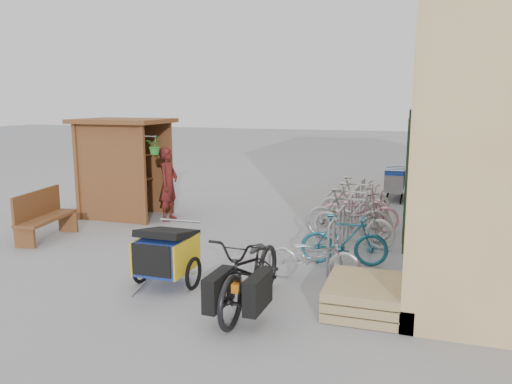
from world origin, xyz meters
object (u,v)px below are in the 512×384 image
(cargo_bike, at_px, (251,272))
(bike_1, at_px, (344,240))
(bike_7, at_px, (357,196))
(bike_4, at_px, (359,211))
(kiosk, at_px, (121,154))
(person_kiosk, at_px, (168,184))
(bench, at_px, (43,215))
(shopping_carts, at_px, (395,180))
(pallet_stack, at_px, (364,296))
(bike_0, at_px, (313,256))
(child_trailer, at_px, (166,252))
(bike_3, at_px, (348,215))
(bike_2, at_px, (353,221))
(bike_6, at_px, (357,201))
(bike_5, at_px, (353,205))

(cargo_bike, distance_m, bike_1, 2.48)
(bike_7, bearing_deg, bike_4, -167.49)
(kiosk, bearing_deg, person_kiosk, 0.68)
(bench, height_order, shopping_carts, bench)
(kiosk, relative_size, shopping_carts, 1.37)
(pallet_stack, distance_m, person_kiosk, 6.38)
(bike_0, bearing_deg, child_trailer, 110.98)
(bike_3, relative_size, bike_4, 1.04)
(bench, height_order, bike_4, bench)
(bike_2, relative_size, bike_6, 1.09)
(bike_3, xyz_separation_m, bike_5, (-0.05, 1.19, -0.03))
(kiosk, relative_size, cargo_bike, 1.17)
(bike_4, height_order, bike_6, bike_4)
(cargo_bike, bearing_deg, pallet_stack, 19.58)
(shopping_carts, bearing_deg, bike_2, -96.22)
(shopping_carts, relative_size, bike_1, 1.21)
(child_trailer, height_order, bike_1, child_trailer)
(bike_3, height_order, bike_4, bike_3)
(person_kiosk, height_order, bike_4, person_kiosk)
(pallet_stack, height_order, bike_3, bike_3)
(shopping_carts, height_order, bike_0, shopping_carts)
(pallet_stack, bearing_deg, bike_7, 97.90)
(bike_4, bearing_deg, bike_3, 173.13)
(kiosk, relative_size, bike_3, 1.40)
(bike_0, bearing_deg, bike_3, -7.44)
(cargo_bike, relative_size, bike_3, 1.20)
(bike_6, bearing_deg, person_kiosk, 128.31)
(child_trailer, relative_size, bike_0, 1.08)
(bike_3, distance_m, bike_7, 2.41)
(shopping_carts, height_order, bike_2, shopping_carts)
(kiosk, distance_m, bike_2, 5.86)
(bike_1, relative_size, bike_7, 0.94)
(bike_2, relative_size, bike_7, 1.10)
(bike_1, height_order, bike_2, bike_2)
(kiosk, height_order, pallet_stack, kiosk)
(shopping_carts, distance_m, bike_4, 4.05)
(kiosk, bearing_deg, bike_4, 4.26)
(pallet_stack, xyz_separation_m, child_trailer, (-3.02, 0.02, 0.33))
(bike_5, height_order, bike_6, bike_5)
(bike_0, bearing_deg, bike_6, -4.32)
(shopping_carts, xyz_separation_m, bike_1, (-0.54, -6.47, -0.11))
(bike_0, bearing_deg, kiosk, 58.90)
(kiosk, xyz_separation_m, bike_7, (5.47, 1.93, -1.07))
(pallet_stack, bearing_deg, cargo_bike, -162.68)
(bike_1, xyz_separation_m, bike_7, (-0.27, 3.97, 0.03))
(bike_1, bearing_deg, person_kiosk, 57.88)
(cargo_bike, relative_size, bike_5, 1.28)
(pallet_stack, bearing_deg, bike_6, 97.90)
(bike_1, relative_size, bike_4, 0.88)
(bike_1, bearing_deg, bike_6, -4.12)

